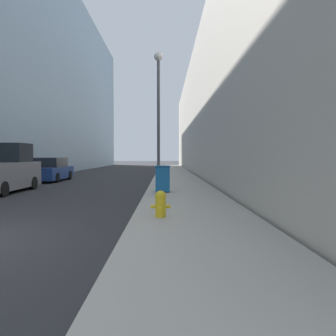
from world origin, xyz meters
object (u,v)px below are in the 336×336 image
object	(u,v)px
pickup_truck	(0,172)
lamppost	(158,106)
fire_hydrant	(161,203)
trash_bin	(163,178)
parked_sedan_near	(51,170)

from	to	relation	value
pickup_truck	lamppost	bearing A→B (deg)	13.06
fire_hydrant	pickup_truck	distance (m)	10.15
trash_bin	parked_sedan_near	distance (m)	10.92
fire_hydrant	lamppost	distance (m)	9.30
parked_sedan_near	lamppost	bearing A→B (deg)	-35.00
trash_bin	lamppost	xyz separation A→B (m)	(-0.24, 2.72, 3.54)
trash_bin	pickup_truck	world-z (taller)	pickup_truck
trash_bin	pickup_truck	size ratio (longest dim) A/B	0.23
fire_hydrant	lamppost	xyz separation A→B (m)	(-0.24, 8.50, 3.77)
fire_hydrant	lamppost	bearing A→B (deg)	91.61
fire_hydrant	parked_sedan_near	size ratio (longest dim) A/B	0.15
fire_hydrant	trash_bin	world-z (taller)	trash_bin
fire_hydrant	trash_bin	xyz separation A→B (m)	(-0.00, 5.78, 0.23)
fire_hydrant	parked_sedan_near	xyz separation A→B (m)	(-7.58, 13.64, 0.24)
parked_sedan_near	pickup_truck	bearing A→B (deg)	-89.45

